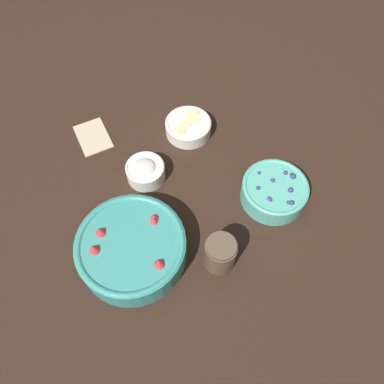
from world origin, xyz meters
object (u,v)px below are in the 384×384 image
Objects in this scene: bowl_cream at (145,170)px; jar_chocolate at (220,254)px; bowl_strawberries at (132,247)px; bowl_bananas at (188,126)px; bowl_blueberries at (274,191)px.

jar_chocolate is at bearing -167.67° from bowl_cream.
jar_chocolate reaches higher than bowl_strawberries.
bowl_bananas is 1.28× the size of bowl_cream.
bowl_blueberries is at bearing -126.80° from bowl_cream.
bowl_blueberries is at bearing -160.80° from bowl_bananas.
jar_chocolate is at bearing 165.08° from bowl_bananas.
bowl_cream is at bearing -29.73° from bowl_strawberries.
jar_chocolate is (-0.32, -0.07, 0.02)m from bowl_cream.
jar_chocolate is at bearing -120.07° from bowl_strawberries.
bowl_bananas is at bearing -44.33° from bowl_strawberries.
bowl_bananas is at bearing -14.92° from jar_chocolate.
bowl_strawberries is 0.41m from bowl_blueberries.
bowl_blueberries is 0.36m from bowl_cream.
bowl_strawberries is at bearing 150.27° from bowl_cream.
bowl_strawberries reaches higher than bowl_cream.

